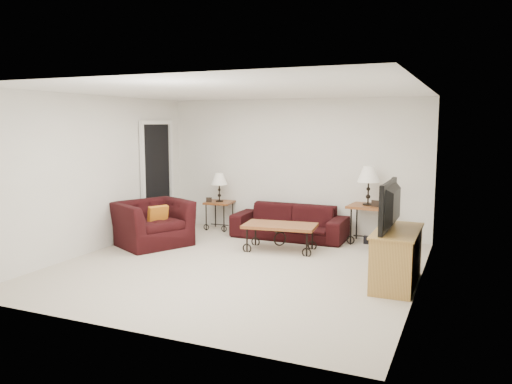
# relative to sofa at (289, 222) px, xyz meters

# --- Properties ---
(ground) EXTENTS (5.00, 5.00, 0.00)m
(ground) POSITION_rel_sofa_xyz_m (-0.08, -2.02, -0.30)
(ground) COLOR #BCB5A0
(ground) RESTS_ON ground
(wall_back) EXTENTS (5.00, 0.02, 2.50)m
(wall_back) POSITION_rel_sofa_xyz_m (-0.08, 0.48, 0.95)
(wall_back) COLOR silver
(wall_back) RESTS_ON ground
(wall_front) EXTENTS (5.00, 0.02, 2.50)m
(wall_front) POSITION_rel_sofa_xyz_m (-0.08, -4.52, 0.95)
(wall_front) COLOR silver
(wall_front) RESTS_ON ground
(wall_left) EXTENTS (0.02, 5.00, 2.50)m
(wall_left) POSITION_rel_sofa_xyz_m (-2.58, -2.02, 0.95)
(wall_left) COLOR silver
(wall_left) RESTS_ON ground
(wall_right) EXTENTS (0.02, 5.00, 2.50)m
(wall_right) POSITION_rel_sofa_xyz_m (2.42, -2.02, 0.95)
(wall_right) COLOR silver
(wall_right) RESTS_ON ground
(ceiling) EXTENTS (5.00, 5.00, 0.00)m
(ceiling) POSITION_rel_sofa_xyz_m (-0.08, -2.02, 2.20)
(ceiling) COLOR white
(ceiling) RESTS_ON wall_back
(doorway) EXTENTS (0.08, 0.94, 2.04)m
(doorway) POSITION_rel_sofa_xyz_m (-2.55, -0.37, 0.72)
(doorway) COLOR black
(doorway) RESTS_ON ground
(sofa) EXTENTS (2.03, 0.79, 0.59)m
(sofa) POSITION_rel_sofa_xyz_m (0.00, 0.00, 0.00)
(sofa) COLOR black
(sofa) RESTS_ON ground
(side_table_left) EXTENTS (0.56, 0.56, 0.55)m
(side_table_left) POSITION_rel_sofa_xyz_m (-1.50, 0.18, -0.02)
(side_table_left) COLOR brown
(side_table_left) RESTS_ON ground
(side_table_right) EXTENTS (0.67, 0.67, 0.66)m
(side_table_right) POSITION_rel_sofa_xyz_m (1.36, 0.18, 0.04)
(side_table_right) COLOR brown
(side_table_right) RESTS_ON ground
(lamp_left) EXTENTS (0.35, 0.35, 0.55)m
(lamp_left) POSITION_rel_sofa_xyz_m (-1.50, 0.18, 0.53)
(lamp_left) COLOR black
(lamp_left) RESTS_ON side_table_left
(lamp_right) EXTENTS (0.41, 0.41, 0.66)m
(lamp_right) POSITION_rel_sofa_xyz_m (1.36, 0.18, 0.70)
(lamp_right) COLOR black
(lamp_right) RESTS_ON side_table_right
(photo_frame_left) EXTENTS (0.11, 0.05, 0.09)m
(photo_frame_left) POSITION_rel_sofa_xyz_m (-1.65, 0.03, 0.30)
(photo_frame_left) COLOR black
(photo_frame_left) RESTS_ON side_table_left
(photo_frame_right) EXTENTS (0.13, 0.06, 0.11)m
(photo_frame_right) POSITION_rel_sofa_xyz_m (1.51, 0.03, 0.42)
(photo_frame_right) COLOR black
(photo_frame_right) RESTS_ON side_table_right
(coffee_table) EXTENTS (1.22, 0.76, 0.43)m
(coffee_table) POSITION_rel_sofa_xyz_m (0.16, -0.91, -0.08)
(coffee_table) COLOR brown
(coffee_table) RESTS_ON ground
(armchair) EXTENTS (1.43, 1.49, 0.75)m
(armchair) POSITION_rel_sofa_xyz_m (-1.96, -1.41, 0.08)
(armchair) COLOR black
(armchair) RESTS_ON ground
(throw_pillow) EXTENTS (0.24, 0.34, 0.34)m
(throw_pillow) POSITION_rel_sofa_xyz_m (-1.81, -1.46, 0.22)
(throw_pillow) COLOR #B96517
(throw_pillow) RESTS_ON armchair
(tv_stand) EXTENTS (0.50, 1.20, 0.72)m
(tv_stand) POSITION_rel_sofa_xyz_m (2.15, -1.96, 0.06)
(tv_stand) COLOR #B48E43
(tv_stand) RESTS_ON ground
(television) EXTENTS (0.14, 1.07, 0.62)m
(television) POSITION_rel_sofa_xyz_m (2.13, -1.96, 0.73)
(television) COLOR black
(television) RESTS_ON tv_stand
(backpack) EXTENTS (0.37, 0.32, 0.42)m
(backpack) POSITION_rel_sofa_xyz_m (1.51, -0.22, -0.09)
(backpack) COLOR black
(backpack) RESTS_ON ground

